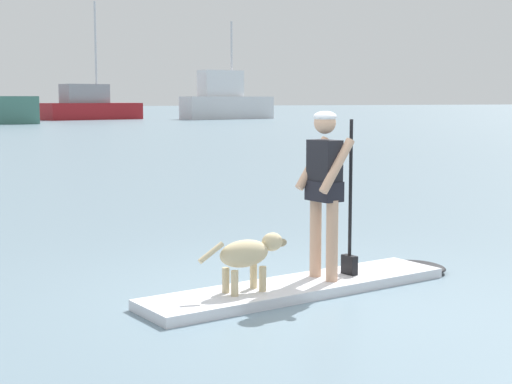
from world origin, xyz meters
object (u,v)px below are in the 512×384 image
(person_paddler, at_px, (325,183))
(moored_boat_port, at_px, (225,101))
(paddleboard, at_px, (316,285))
(moored_boat_far_starboard, at_px, (90,106))
(dog, at_px, (249,254))

(person_paddler, relative_size, moored_boat_port, 0.18)
(paddleboard, xyz_separation_m, moored_boat_far_starboard, (12.81, 65.70, 1.20))
(person_paddler, relative_size, dog, 1.71)
(paddleboard, height_order, moored_boat_port, moored_boat_port)
(paddleboard, distance_m, moored_boat_far_starboard, 66.95)
(moored_boat_far_starboard, relative_size, moored_boat_port, 1.15)
(paddleboard, bearing_deg, person_paddler, 9.77)
(paddleboard, xyz_separation_m, moored_boat_port, (24.98, 62.22, 1.68))
(dog, height_order, moored_boat_far_starboard, moored_boat_far_starboard)
(person_paddler, distance_m, moored_boat_port, 66.99)
(dog, relative_size, moored_boat_port, 0.10)
(person_paddler, bearing_deg, paddleboard, -170.23)
(paddleboard, bearing_deg, moored_boat_port, 68.12)
(paddleboard, distance_m, person_paddler, 1.03)
(dog, distance_m, moored_boat_port, 67.50)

